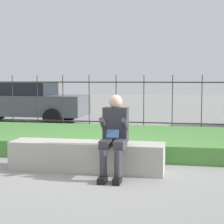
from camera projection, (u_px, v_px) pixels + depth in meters
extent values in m
plane|color=gray|center=(92.00, 171.00, 6.22)|extent=(60.00, 60.00, 0.00)
cube|color=#ADA89E|center=(87.00, 156.00, 6.22)|extent=(2.56, 0.55, 0.48)
cube|color=gray|center=(87.00, 168.00, 6.24)|extent=(2.46, 0.51, 0.08)
cube|color=black|center=(102.00, 180.00, 5.49)|extent=(0.11, 0.26, 0.09)
cylinder|color=#38383D|center=(103.00, 163.00, 5.53)|extent=(0.11, 0.11, 0.39)
cube|color=#38383D|center=(106.00, 143.00, 5.71)|extent=(0.15, 0.42, 0.13)
cube|color=black|center=(117.00, 181.00, 5.45)|extent=(0.11, 0.26, 0.09)
cylinder|color=#38383D|center=(118.00, 164.00, 5.49)|extent=(0.11, 0.11, 0.39)
cube|color=#38383D|center=(120.00, 144.00, 5.67)|extent=(0.15, 0.42, 0.13)
cube|color=#333338|center=(116.00, 124.00, 5.87)|extent=(0.38, 0.24, 0.54)
sphere|color=#DBB293|center=(116.00, 101.00, 5.82)|extent=(0.21, 0.21, 0.21)
cylinder|color=#333338|center=(103.00, 124.00, 5.75)|extent=(0.08, 0.29, 0.24)
cylinder|color=#333338|center=(125.00, 125.00, 5.68)|extent=(0.08, 0.29, 0.24)
cube|color=#335689|center=(113.00, 134.00, 5.63)|extent=(0.18, 0.09, 0.13)
cube|color=#4C893D|center=(116.00, 140.00, 8.35)|extent=(9.72, 2.99, 0.32)
cylinder|color=#332D28|center=(130.00, 122.00, 10.36)|extent=(7.72, 0.03, 0.03)
cylinder|color=#332D28|center=(130.00, 82.00, 10.26)|extent=(7.72, 0.03, 0.03)
cylinder|color=#332D28|center=(13.00, 103.00, 10.98)|extent=(0.02, 0.02, 1.63)
cylinder|color=#332D28|center=(38.00, 103.00, 10.83)|extent=(0.02, 0.02, 1.63)
cylinder|color=#332D28|center=(63.00, 104.00, 10.68)|extent=(0.02, 0.02, 1.63)
cylinder|color=#332D28|center=(89.00, 104.00, 10.54)|extent=(0.02, 0.02, 1.63)
cylinder|color=#332D28|center=(116.00, 104.00, 10.39)|extent=(0.02, 0.02, 1.63)
cylinder|color=#332D28|center=(144.00, 105.00, 10.24)|extent=(0.02, 0.02, 1.63)
cylinder|color=#332D28|center=(172.00, 105.00, 10.09)|extent=(0.02, 0.02, 1.63)
cylinder|color=#332D28|center=(202.00, 106.00, 9.94)|extent=(0.02, 0.02, 1.63)
cube|color=#4C5156|center=(23.00, 105.00, 12.83)|extent=(4.39, 1.67, 0.68)
cube|color=black|center=(18.00, 89.00, 12.81)|extent=(2.42, 1.46, 0.42)
cylinder|color=black|center=(52.00, 118.00, 11.80)|extent=(0.59, 0.20, 0.59)
cylinder|color=black|center=(68.00, 113.00, 13.39)|extent=(0.59, 0.20, 0.59)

